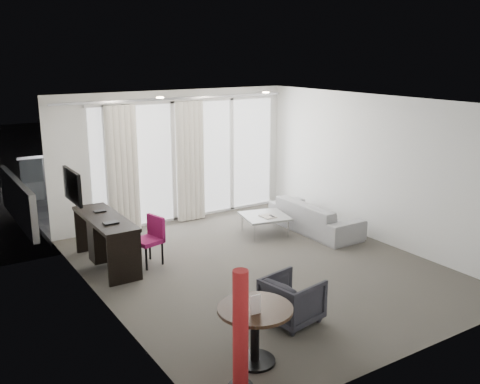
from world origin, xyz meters
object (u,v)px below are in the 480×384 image
coffee_table (265,224)px  sofa (315,216)px  round_table (255,335)px  red_lamp (241,330)px  rattan_chair_b (196,174)px  rattan_chair_a (193,183)px  desk (106,242)px  desk_chair (148,241)px  tub_armchair (292,300)px

coffee_table → sofa: sofa is taller
round_table → red_lamp: red_lamp is taller
sofa → rattan_chair_b: rattan_chair_b is taller
red_lamp → rattan_chair_a: 7.17m
rattan_chair_a → round_table: bearing=-95.2°
round_table → coffee_table: (2.57, 3.46, -0.15)m
red_lamp → rattan_chair_b: 8.18m
rattan_chair_a → desk: bearing=-120.8°
rattan_chair_b → sofa: bearing=-95.3°
desk → red_lamp: (0.07, -3.84, 0.23)m
round_table → red_lamp: 0.56m
desk_chair → sofa: desk_chair is taller
tub_armchair → rattan_chair_a: rattan_chair_a is taller
red_lamp → sofa: red_lamp is taller
round_table → rattan_chair_b: 7.76m
desk_chair → rattan_chair_b: size_ratio=1.03×
round_table → sofa: bearing=41.6°
round_table → sofa: (3.47, 3.09, -0.04)m
desk → desk_chair: size_ratio=2.19×
red_lamp → sofa: 5.13m
desk → tub_armchair: 3.32m
desk → coffee_table: 3.01m
sofa → rattan_chair_a: bearing=16.5°
round_table → red_lamp: size_ratio=0.65×
desk → red_lamp: 3.84m
rattan_chair_a → rattan_chair_b: (0.53, 0.86, -0.04)m
sofa → tub_armchair: bearing=135.1°
sofa → rattan_chair_a: rattan_chair_a is taller
desk → sofa: bearing=-6.7°
desk → tub_armchair: size_ratio=2.64×
desk_chair → round_table: desk_chair is taller
coffee_table → desk: bearing=178.3°
red_lamp → round_table: bearing=38.0°
coffee_table → sofa: bearing=-22.2°
sofa → rattan_chair_a: 3.32m
desk → desk_chair: 0.65m
tub_armchair → rattan_chair_a: (1.62, 5.75, 0.12)m
desk_chair → rattan_chair_b: 4.88m
desk_chair → rattan_chair_b: desk_chair is taller
desk_chair → red_lamp: size_ratio=0.62×
red_lamp → rattan_chair_b: bearing=65.2°
round_table → coffee_table: 4.31m
desk → coffee_table: (3.00, -0.09, -0.22)m
red_lamp → tub_armchair: bearing=32.0°
rattan_chair_b → red_lamp: bearing=-126.0°
red_lamp → rattan_chair_a: bearing=66.1°
rattan_chair_a → rattan_chair_b: rattan_chair_a is taller
desk → sofa: desk is taller
round_table → rattan_chair_a: rattan_chair_a is taller
coffee_table → rattan_chair_b: bearing=82.3°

